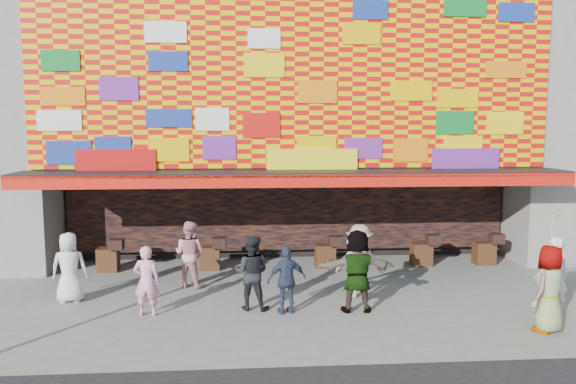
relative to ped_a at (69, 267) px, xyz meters
name	(u,v)px	position (x,y,z in m)	size (l,w,h in m)	color
ground	(309,319)	(5.72, -1.69, -0.87)	(90.00, 90.00, 0.00)	slate
shop_building	(284,99)	(5.72, 6.49, 4.37)	(15.20, 9.40, 10.00)	gray
ped_a	(69,267)	(0.00, 0.00, 0.00)	(0.85, 0.55, 1.73)	silver
ped_b	(147,281)	(2.06, -1.15, -0.06)	(0.59, 0.39, 1.62)	pink
ped_c	(251,273)	(4.44, -0.88, 0.02)	(0.86, 0.67, 1.76)	black
ped_d	(359,261)	(7.16, -0.11, 0.06)	(1.19, 0.69, 1.85)	gray
ped_e	(287,280)	(5.25, -1.24, -0.07)	(0.93, 0.39, 1.58)	#2B334C
ped_f	(357,271)	(6.88, -1.22, 0.10)	(1.80, 0.57, 1.94)	gray
ped_g	(550,289)	(10.63, -2.80, 0.06)	(0.90, 0.59, 1.85)	gray
ped_h	(553,276)	(11.30, -1.76, 0.04)	(0.66, 0.44, 1.82)	white
ped_i	(190,254)	(2.80, 1.12, 0.03)	(0.87, 0.68, 1.79)	pink
parasol	(553,230)	(10.63, -2.80, 1.30)	(1.29, 1.30, 1.89)	#FFD2A0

